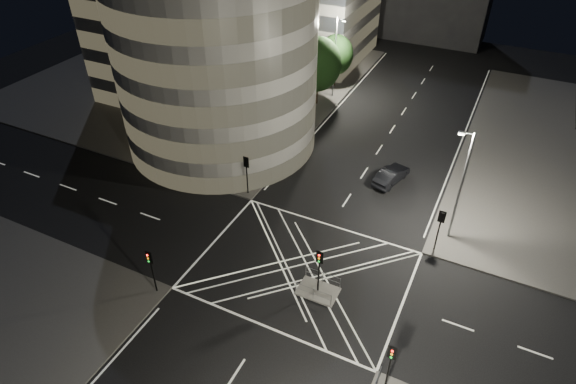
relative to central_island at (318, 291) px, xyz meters
The scene contains 20 objects.
ground 2.50m from the central_island, 143.13° to the left, with size 120.00×120.00×0.00m, color black.
sidewalk_far_left 42.11m from the central_island, 137.41° to the left, with size 42.00×42.00×0.15m, color #4E4C49.
central_island is the anchor object (origin of this frame).
office_tower_curved 32.93m from the central_island, 138.33° to the left, with size 30.00×29.00×27.20m.
tree_a 17.05m from the central_island, 139.97° to the left, with size 4.62×4.62×7.52m.
tree_b 21.40m from the central_island, 127.15° to the left, with size 5.13×5.13×8.32m.
tree_c 26.15m from the central_island, 119.05° to the left, with size 4.70×4.70×7.26m.
tree_d 31.55m from the central_island, 113.68° to the left, with size 5.73×5.73×8.43m.
tree_e 36.95m from the central_island, 109.92° to the left, with size 4.59×4.59×6.89m.
traffic_signal_fl 13.91m from the central_island, 142.46° to the left, with size 0.55×0.22×4.00m.
traffic_signal_nl 12.36m from the central_island, 153.86° to the right, with size 0.55×0.22×4.00m.
traffic_signal_fr 11.10m from the central_island, 50.67° to the left, with size 0.55×0.22×4.00m.
traffic_signal_nr 9.08m from the central_island, 37.93° to the right, with size 0.55×0.22×4.00m.
traffic_signal_island 2.84m from the central_island, ahead, with size 0.55×0.22×4.00m.
street_lamp_left_near 18.52m from the central_island, 130.27° to the left, with size 1.25×0.25×10.00m.
street_lamp_left_far 33.95m from the central_island, 109.95° to the left, with size 1.25×0.25×10.00m.
street_lamp_right_far 13.98m from the central_island, 54.70° to the left, with size 1.25×0.25×10.00m.
railing_island_south 1.10m from the central_island, 90.00° to the right, with size 2.80×0.06×1.10m, color slate.
railing_island_north 1.10m from the central_island, 90.00° to the left, with size 2.80×0.06×1.10m, color slate.
sedan 16.22m from the central_island, 87.21° to the left, with size 1.63×4.68×1.54m, color black.
Camera 1 is at (10.72, -24.34, 27.55)m, focal length 30.00 mm.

